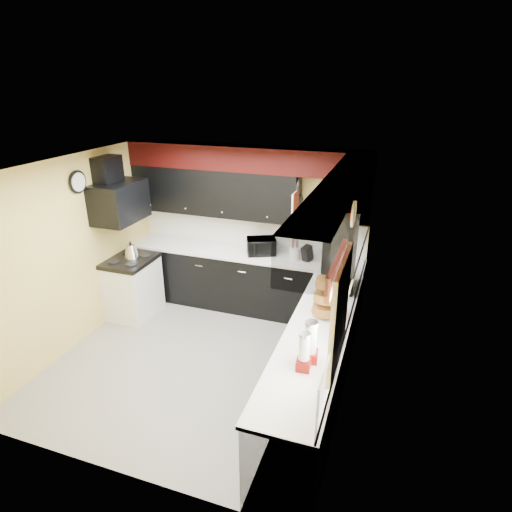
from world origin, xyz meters
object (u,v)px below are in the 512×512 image
(microwave, at_px, (338,276))
(knife_block, at_px, (307,254))
(toaster_oven, at_px, (261,246))
(utensil_crock, at_px, (295,254))
(kettle, at_px, (131,251))

(microwave, relative_size, knife_block, 2.36)
(toaster_oven, xyz_separation_m, utensil_crock, (0.52, -0.03, -0.04))
(utensil_crock, bearing_deg, kettle, -164.08)
(utensil_crock, relative_size, kettle, 0.80)
(toaster_oven, relative_size, kettle, 1.94)
(knife_block, xyz_separation_m, kettle, (-2.50, -0.65, -0.04))
(kettle, bearing_deg, utensil_crock, 15.92)
(utensil_crock, xyz_separation_m, kettle, (-2.32, -0.66, -0.01))
(microwave, distance_m, kettle, 3.05)
(utensil_crock, height_order, knife_block, knife_block)
(microwave, bearing_deg, utensil_crock, 37.87)
(knife_block, bearing_deg, microwave, -26.23)
(kettle, bearing_deg, knife_block, 14.58)
(toaster_oven, height_order, kettle, toaster_oven)
(microwave, height_order, kettle, microwave)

